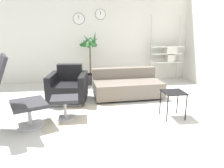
% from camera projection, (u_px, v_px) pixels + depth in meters
% --- Properties ---
extents(ground_plane, '(12.00, 12.00, 0.00)m').
position_uv_depth(ground_plane, '(101.00, 119.00, 3.85)').
color(ground_plane, silver).
extents(wall_back, '(12.00, 0.09, 2.80)m').
position_uv_depth(wall_back, '(90.00, 33.00, 6.23)').
color(wall_back, silver).
rests_on(wall_back, ground_plane).
extents(round_rug, '(1.88, 1.88, 0.01)m').
position_uv_depth(round_rug, '(98.00, 121.00, 3.76)').
color(round_rug, '#BCB29E').
rests_on(round_rug, ground_plane).
extents(lounge_chair, '(1.07, 0.85, 1.28)m').
position_uv_depth(lounge_chair, '(4.00, 84.00, 3.26)').
color(lounge_chair, '#BCBCC1').
rests_on(lounge_chair, ground_plane).
extents(ottoman, '(0.47, 0.40, 0.39)m').
position_uv_depth(ottoman, '(65.00, 103.00, 3.83)').
color(ottoman, '#BCBCC1').
rests_on(ottoman, ground_plane).
extents(armchair_red, '(0.89, 0.89, 0.77)m').
position_uv_depth(armchair_red, '(68.00, 88.00, 4.73)').
color(armchair_red, silver).
rests_on(armchair_red, ground_plane).
extents(couch_low, '(1.56, 0.94, 0.62)m').
position_uv_depth(couch_low, '(127.00, 86.00, 5.07)').
color(couch_low, black).
rests_on(couch_low, ground_plane).
extents(side_table, '(0.38, 0.38, 0.48)m').
position_uv_depth(side_table, '(173.00, 95.00, 3.83)').
color(side_table, black).
rests_on(side_table, ground_plane).
extents(potted_plant, '(0.58, 0.54, 1.49)m').
position_uv_depth(potted_plant, '(90.00, 60.00, 6.02)').
color(potted_plant, '#333338').
rests_on(potted_plant, ground_plane).
extents(shelf_unit, '(0.92, 0.28, 1.89)m').
position_uv_depth(shelf_unit, '(168.00, 53.00, 6.41)').
color(shelf_unit, '#BCBCC1').
rests_on(shelf_unit, ground_plane).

